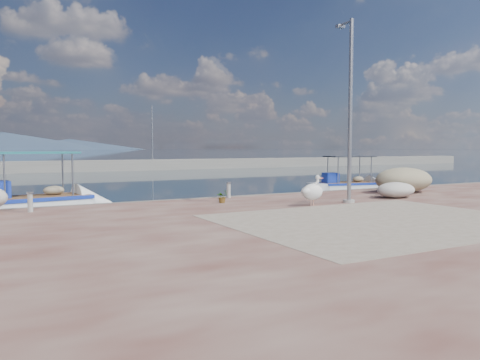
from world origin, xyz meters
The scene contains 13 objects.
ground centered at (0.00, 0.00, 0.00)m, with size 1400.00×1400.00×0.00m, color #162635.
quay centered at (0.00, -6.00, 0.25)m, with size 44.00×22.00×0.50m, color #4E2822.
quay_patch centered at (1.00, -3.00, 0.50)m, with size 9.00×7.00×0.01m, color gray.
breakwater centered at (0.00, 40.00, 0.60)m, with size 120.00×2.20×7.50m.
boat_left centered at (-7.38, 8.33, 0.22)m, with size 6.16×2.73×2.87m.
boat_right centered at (10.36, 8.94, 0.19)m, with size 5.35×2.62×2.47m.
pelican centered at (1.38, 0.75, 1.02)m, with size 1.17×0.71×1.11m.
lamp_post centered at (3.22, 0.88, 3.80)m, with size 0.44×0.96×7.00m.
bollard_near centered at (-0.15, 4.53, 0.87)m, with size 0.22×0.22×0.68m.
bollard_far centered at (-7.89, 3.81, 0.86)m, with size 0.22×0.22×0.67m.
potted_plant centered at (-1.17, 3.08, 0.74)m, with size 0.44×0.38×0.49m, color #33722D.
net_pile_d centered at (6.12, 1.21, 0.83)m, with size 1.77×1.32×0.66m, color beige.
net_pile_c centered at (8.27, 2.75, 1.09)m, with size 3.01×2.15×1.18m, color tan.
Camera 1 is at (-9.12, -12.98, 2.64)m, focal length 35.00 mm.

